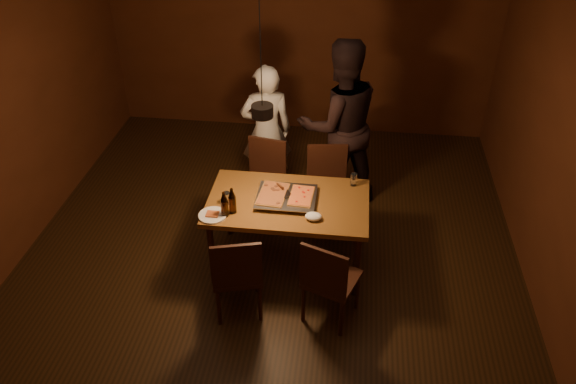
# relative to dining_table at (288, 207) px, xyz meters

# --- Properties ---
(room_shell) EXTENTS (6.00, 6.00, 6.00)m
(room_shell) POSITION_rel_dining_table_xyz_m (-0.19, -0.17, 0.72)
(room_shell) COLOR #351F0E
(room_shell) RESTS_ON ground
(dining_table) EXTENTS (1.50, 0.90, 0.75)m
(dining_table) POSITION_rel_dining_table_xyz_m (0.00, 0.00, 0.00)
(dining_table) COLOR brown
(dining_table) RESTS_ON floor
(chair_far_left) EXTENTS (0.49, 0.49, 0.49)m
(chair_far_left) POSITION_rel_dining_table_xyz_m (-0.35, 0.77, -0.14)
(chair_far_left) COLOR #38190F
(chair_far_left) RESTS_ON floor
(chair_far_right) EXTENTS (0.47, 0.47, 0.49)m
(chair_far_right) POSITION_rel_dining_table_xyz_m (0.33, 0.73, -0.14)
(chair_far_right) COLOR #38190F
(chair_far_right) RESTS_ON floor
(chair_near_left) EXTENTS (0.51, 0.51, 0.49)m
(chair_near_left) POSITION_rel_dining_table_xyz_m (-0.35, -0.75, -0.14)
(chair_near_left) COLOR #38190F
(chair_near_left) RESTS_ON floor
(chair_near_right) EXTENTS (0.54, 0.54, 0.49)m
(chair_near_right) POSITION_rel_dining_table_xyz_m (0.43, -0.73, -0.14)
(chair_near_right) COLOR #38190F
(chair_near_right) RESTS_ON floor
(pizza_tray) EXTENTS (0.57, 0.48, 0.05)m
(pizza_tray) POSITION_rel_dining_table_xyz_m (-0.02, 0.01, 0.10)
(pizza_tray) COLOR silver
(pizza_tray) RESTS_ON dining_table
(pizza_meat) EXTENTS (0.28, 0.41, 0.02)m
(pizza_meat) POSITION_rel_dining_table_xyz_m (-0.14, 0.01, 0.13)
(pizza_meat) COLOR maroon
(pizza_meat) RESTS_ON pizza_tray
(pizza_cheese) EXTENTS (0.23, 0.35, 0.02)m
(pizza_cheese) POSITION_rel_dining_table_xyz_m (0.12, 0.01, 0.13)
(pizza_cheese) COLOR gold
(pizza_cheese) RESTS_ON pizza_tray
(spatula) EXTENTS (0.21, 0.25, 0.04)m
(spatula) POSITION_rel_dining_table_xyz_m (-0.02, 0.02, 0.14)
(spatula) COLOR silver
(spatula) RESTS_ON pizza_tray
(beer_bottle_a) EXTENTS (0.07, 0.07, 0.25)m
(beer_bottle_a) POSITION_rel_dining_table_xyz_m (-0.53, -0.29, 0.20)
(beer_bottle_a) COLOR black
(beer_bottle_a) RESTS_ON dining_table
(beer_bottle_b) EXTENTS (0.07, 0.07, 0.26)m
(beer_bottle_b) POSITION_rel_dining_table_xyz_m (-0.47, -0.24, 0.20)
(beer_bottle_b) COLOR black
(beer_bottle_b) RESTS_ON dining_table
(water_glass_left) EXTENTS (0.07, 0.07, 0.11)m
(water_glass_left) POSITION_rel_dining_table_xyz_m (-0.56, -0.10, 0.13)
(water_glass_left) COLOR silver
(water_glass_left) RESTS_ON dining_table
(water_glass_right) EXTENTS (0.06, 0.06, 0.13)m
(water_glass_right) POSITION_rel_dining_table_xyz_m (0.60, 0.34, 0.14)
(water_glass_right) COLOR silver
(water_glass_right) RESTS_ON dining_table
(plate_slice) EXTENTS (0.25, 0.25, 0.03)m
(plate_slice) POSITION_rel_dining_table_xyz_m (-0.64, -0.31, 0.08)
(plate_slice) COLOR white
(plate_slice) RESTS_ON dining_table
(napkin) EXTENTS (0.15, 0.12, 0.06)m
(napkin) POSITION_rel_dining_table_xyz_m (0.26, -0.25, 0.11)
(napkin) COLOR white
(napkin) RESTS_ON dining_table
(diner_white) EXTENTS (0.64, 0.50, 1.56)m
(diner_white) POSITION_rel_dining_table_xyz_m (-0.40, 1.24, 0.10)
(diner_white) COLOR silver
(diner_white) RESTS_ON floor
(diner_dark) EXTENTS (1.13, 1.01, 1.91)m
(diner_dark) POSITION_rel_dining_table_xyz_m (0.41, 1.18, 0.28)
(diner_dark) COLOR black
(diner_dark) RESTS_ON floor
(pendant_lamp) EXTENTS (0.18, 0.18, 1.10)m
(pendant_lamp) POSITION_rel_dining_table_xyz_m (-0.19, -0.17, 1.08)
(pendant_lamp) COLOR black
(pendant_lamp) RESTS_ON ceiling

